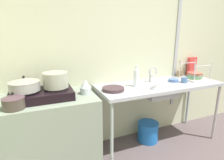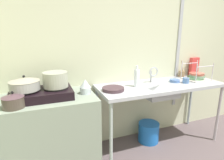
% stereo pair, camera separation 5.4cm
% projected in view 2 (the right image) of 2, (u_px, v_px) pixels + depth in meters
% --- Properties ---
extents(wall_back, '(4.74, 0.10, 2.53)m').
position_uv_depth(wall_back, '(152.00, 49.00, 2.60)').
color(wall_back, beige).
rests_on(wall_back, ground).
extents(wall_metal_strip, '(0.05, 0.01, 2.03)m').
position_uv_depth(wall_metal_strip, '(179.00, 39.00, 2.66)').
color(wall_metal_strip, '#A7AAB5').
extents(counter_concrete, '(0.97, 0.59, 0.84)m').
position_uv_depth(counter_concrete, '(51.00, 134.00, 1.99)').
color(counter_concrete, gray).
rests_on(counter_concrete, ground).
extents(counter_sink, '(1.66, 0.59, 0.84)m').
position_uv_depth(counter_sink, '(161.00, 89.00, 2.38)').
color(counter_sink, '#A7AAB5').
rests_on(counter_sink, ground).
extents(stove, '(0.60, 0.38, 0.10)m').
position_uv_depth(stove, '(42.00, 94.00, 1.85)').
color(stove, black).
rests_on(stove, counter_concrete).
extents(pot_on_left_burner, '(0.28, 0.28, 0.15)m').
position_uv_depth(pot_on_left_burner, '(25.00, 84.00, 1.77)').
color(pot_on_left_burner, '#9A9B96').
rests_on(pot_on_left_burner, stove).
extents(pot_on_right_burner, '(0.25, 0.25, 0.15)m').
position_uv_depth(pot_on_right_burner, '(55.00, 80.00, 1.87)').
color(pot_on_right_burner, '#9EA290').
rests_on(pot_on_right_burner, stove).
extents(pot_beside_stove, '(0.19, 0.19, 0.15)m').
position_uv_depth(pot_beside_stove, '(13.00, 101.00, 1.61)').
color(pot_beside_stove, '#463C34').
rests_on(pot_beside_stove, counter_concrete).
extents(percolator, '(0.12, 0.12, 0.16)m').
position_uv_depth(percolator, '(85.00, 87.00, 1.98)').
color(percolator, silver).
rests_on(percolator, counter_concrete).
extents(sink_basin, '(0.41, 0.34, 0.14)m').
position_uv_depth(sink_basin, '(159.00, 91.00, 2.32)').
color(sink_basin, '#A7AAB5').
rests_on(sink_basin, counter_sink).
extents(faucet, '(0.13, 0.08, 0.21)m').
position_uv_depth(faucet, '(153.00, 73.00, 2.41)').
color(faucet, '#A7AAB5').
rests_on(faucet, counter_sink).
extents(frying_pan, '(0.25, 0.25, 0.04)m').
position_uv_depth(frying_pan, '(113.00, 89.00, 2.10)').
color(frying_pan, '#3F2C34').
rests_on(frying_pan, counter_sink).
extents(dish_rack, '(0.30, 0.30, 0.25)m').
position_uv_depth(dish_rack, '(196.00, 76.00, 2.58)').
color(dish_rack, '#BDB5C1').
rests_on(dish_rack, counter_sink).
extents(cup_by_rack, '(0.08, 0.08, 0.07)m').
position_uv_depth(cup_by_rack, '(186.00, 80.00, 2.41)').
color(cup_by_rack, '#4E72AA').
rests_on(cup_by_rack, counter_sink).
extents(small_bowl_on_drainboard, '(0.13, 0.13, 0.04)m').
position_uv_depth(small_bowl_on_drainboard, '(175.00, 81.00, 2.46)').
color(small_bowl_on_drainboard, '#4C6FAF').
rests_on(small_bowl_on_drainboard, counter_sink).
extents(bottle_by_sink, '(0.07, 0.07, 0.26)m').
position_uv_depth(bottle_by_sink, '(137.00, 78.00, 2.24)').
color(bottle_by_sink, white).
rests_on(bottle_by_sink, counter_sink).
extents(cereal_box, '(0.16, 0.07, 0.27)m').
position_uv_depth(cereal_box, '(194.00, 66.00, 2.83)').
color(cereal_box, '#CC3737').
rests_on(cereal_box, counter_sink).
extents(utensil_jar, '(0.09, 0.09, 0.24)m').
position_uv_depth(utensil_jar, '(182.00, 74.00, 2.75)').
color(utensil_jar, '#8D7051').
rests_on(utensil_jar, counter_sink).
extents(bucket_on_floor, '(0.28, 0.28, 0.27)m').
position_uv_depth(bucket_on_floor, '(149.00, 132.00, 2.57)').
color(bucket_on_floor, blue).
rests_on(bucket_on_floor, ground).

